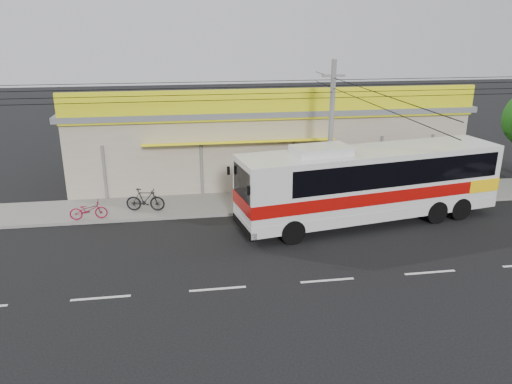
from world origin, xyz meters
TOP-DOWN VIEW (x-y plane):
  - ground at (0.00, 0.00)m, footprint 120.00×120.00m
  - sidewalk at (0.00, 6.00)m, footprint 30.00×3.20m
  - lane_markings at (0.00, -2.50)m, footprint 50.00×0.12m
  - storefront_building at (-0.01, 11.54)m, footprint 22.60×9.20m
  - coach_bus at (3.73, 2.80)m, footprint 12.76×4.76m
  - motorbike_red at (-9.47, 4.70)m, footprint 1.74×0.68m
  - motorbike_dark at (-6.88, 5.42)m, footprint 1.96×0.84m
  - utility_pole at (2.06, 4.47)m, footprint 34.00×14.00m

SIDE VIEW (x-z plane):
  - ground at x=0.00m, z-range 0.00..0.00m
  - lane_markings at x=0.00m, z-range -0.01..0.01m
  - sidewalk at x=0.00m, z-range 0.00..0.15m
  - motorbike_red at x=-9.47m, z-range 0.15..1.05m
  - motorbike_dark at x=-6.88m, z-range 0.15..1.29m
  - coach_bus at x=3.73m, z-range 0.14..3.98m
  - storefront_building at x=-0.01m, z-range -0.55..5.15m
  - utility_pole at x=2.06m, z-range 2.39..9.73m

